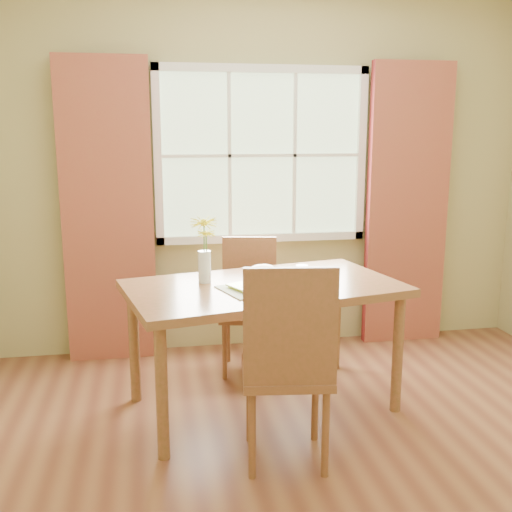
{
  "coord_description": "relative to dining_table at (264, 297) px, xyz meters",
  "views": [
    {
      "loc": [
        -0.84,
        -2.63,
        1.7
      ],
      "look_at": [
        -0.25,
        0.73,
        0.97
      ],
      "focal_mm": 42.0,
      "sensor_mm": 36.0,
      "label": 1
    }
  ],
  "objects": [
    {
      "name": "chair_far",
      "position": [
        0.02,
        0.65,
        -0.19
      ],
      "size": [
        0.46,
        0.46,
        0.94
      ],
      "rotation": [
        0.0,
        0.0,
        -0.21
      ],
      "color": "brown",
      "rests_on": "room"
    },
    {
      "name": "water_glass",
      "position": [
        0.23,
        -0.02,
        0.13
      ],
      "size": [
        0.07,
        0.07,
        0.11
      ],
      "color": "silver",
      "rests_on": "dining_table"
    },
    {
      "name": "flower_vase",
      "position": [
        -0.34,
        0.1,
        0.32
      ],
      "size": [
        0.16,
        0.16,
        0.4
      ],
      "color": "silver",
      "rests_on": "dining_table"
    },
    {
      "name": "plate",
      "position": [
        -0.09,
        -0.1,
        0.09
      ],
      "size": [
        0.29,
        0.29,
        0.01
      ],
      "primitive_type": "cube",
      "rotation": [
        0.0,
        0.0,
        0.45
      ],
      "color": "#ADBD2F",
      "rests_on": "placemat"
    },
    {
      "name": "placemat",
      "position": [
        -0.03,
        -0.1,
        0.08
      ],
      "size": [
        0.53,
        0.46,
        0.01
      ],
      "primitive_type": "cube",
      "rotation": [
        0.0,
        0.0,
        0.33
      ],
      "color": "beige",
      "rests_on": "dining_table"
    },
    {
      "name": "curtain_left",
      "position": [
        -0.96,
        1.0,
        0.4
      ],
      "size": [
        0.65,
        0.08,
        2.2
      ],
      "primitive_type": "cube",
      "color": "maroon",
      "rests_on": "room"
    },
    {
      "name": "croissant_sandwich",
      "position": [
        -0.04,
        -0.15,
        0.16
      ],
      "size": [
        0.22,
        0.2,
        0.14
      ],
      "rotation": [
        0.0,
        0.0,
        0.55
      ],
      "color": "#F29852",
      "rests_on": "plate"
    },
    {
      "name": "window",
      "position": [
        0.19,
        1.09,
        0.8
      ],
      "size": [
        1.62,
        0.06,
        1.32
      ],
      "color": "#A2BD8F",
      "rests_on": "room"
    },
    {
      "name": "dining_table",
      "position": [
        0.0,
        0.0,
        0.0
      ],
      "size": [
        1.76,
        1.22,
        0.78
      ],
      "rotation": [
        0.0,
        0.0,
        0.21
      ],
      "color": "brown",
      "rests_on": "room"
    },
    {
      "name": "chair_near",
      "position": [
        -0.01,
        -0.71,
        -0.11
      ],
      "size": [
        0.5,
        0.5,
        1.07
      ],
      "rotation": [
        0.0,
        0.0,
        -0.13
      ],
      "color": "brown",
      "rests_on": "room"
    },
    {
      "name": "curtain_right",
      "position": [
        1.34,
        1.0,
        0.4
      ],
      "size": [
        0.65,
        0.08,
        2.2
      ],
      "primitive_type": "cube",
      "color": "maroon",
      "rests_on": "room"
    },
    {
      "name": "room",
      "position": [
        0.19,
        -0.78,
        0.65
      ],
      "size": [
        4.24,
        3.84,
        2.74
      ],
      "color": "brown",
      "rests_on": "ground"
    }
  ]
}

